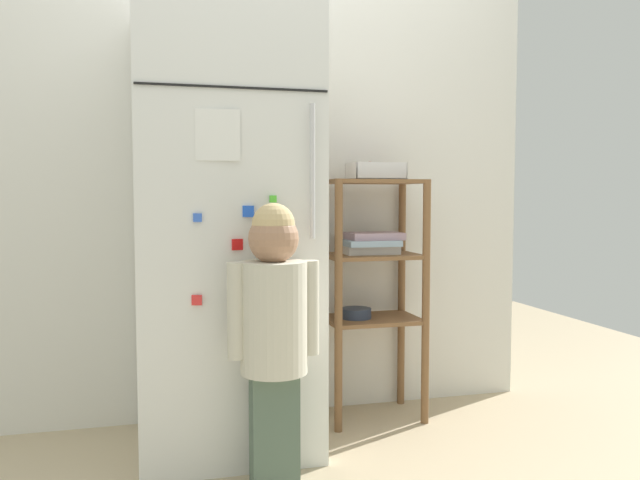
% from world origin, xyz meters
% --- Properties ---
extents(ground_plane, '(6.00, 6.00, 0.00)m').
position_xyz_m(ground_plane, '(0.00, 0.00, 0.00)').
color(ground_plane, tan).
extents(kitchen_wall_back, '(2.70, 0.03, 2.32)m').
position_xyz_m(kitchen_wall_back, '(0.00, 0.38, 1.16)').
color(kitchen_wall_back, silver).
rests_on(kitchen_wall_back, ground).
extents(refrigerator, '(0.71, 0.69, 1.82)m').
position_xyz_m(refrigerator, '(-0.21, 0.02, 0.91)').
color(refrigerator, white).
rests_on(refrigerator, ground).
extents(child_standing, '(0.33, 0.24, 1.02)m').
position_xyz_m(child_standing, '(-0.09, -0.43, 0.62)').
color(child_standing, '#516655').
rests_on(child_standing, ground).
extents(pantry_shelf_unit, '(0.45, 0.33, 1.12)m').
position_xyz_m(pantry_shelf_unit, '(0.49, 0.18, 0.71)').
color(pantry_shelf_unit, brown).
rests_on(pantry_shelf_unit, ground).
extents(fruit_bin, '(0.25, 0.17, 0.08)m').
position_xyz_m(fruit_bin, '(0.52, 0.19, 1.16)').
color(fruit_bin, white).
rests_on(fruit_bin, pantry_shelf_unit).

